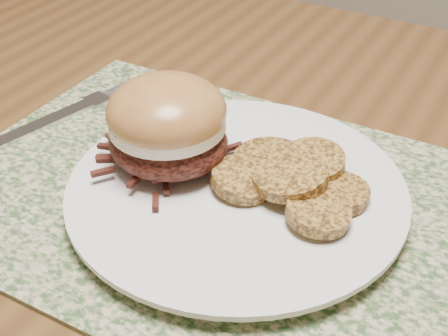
{
  "coord_description": "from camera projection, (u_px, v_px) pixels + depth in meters",
  "views": [
    {
      "loc": [
        0.5,
        -0.35,
        1.08
      ],
      "look_at": [
        0.31,
        -0.01,
        0.79
      ],
      "focal_mm": 50.0,
      "sensor_mm": 36.0,
      "label": 1
    }
  ],
  "objects": [
    {
      "name": "fork",
      "position": [
        56.0,
        118.0,
        0.61
      ],
      "size": [
        0.07,
        0.2,
        0.0
      ],
      "rotation": [
        0.0,
        0.0,
        -0.25
      ],
      "color": "silver",
      "rests_on": "placemat"
    },
    {
      "name": "dinner_plate",
      "position": [
        237.0,
        192.0,
        0.51
      ],
      "size": [
        0.26,
        0.26,
        0.02
      ],
      "primitive_type": "cylinder",
      "color": "white",
      "rests_on": "placemat"
    },
    {
      "name": "placemat",
      "position": [
        212.0,
        196.0,
        0.52
      ],
      "size": [
        0.45,
        0.33,
        0.0
      ],
      "primitive_type": "cube",
      "color": "#345129",
      "rests_on": "dining_table"
    },
    {
      "name": "pork_sandwich",
      "position": [
        167.0,
        125.0,
        0.51
      ],
      "size": [
        0.12,
        0.12,
        0.08
      ],
      "rotation": [
        0.0,
        0.0,
        -0.21
      ],
      "color": "black",
      "rests_on": "dinner_plate"
    },
    {
      "name": "roasted_potatoes",
      "position": [
        294.0,
        178.0,
        0.5
      ],
      "size": [
        0.14,
        0.12,
        0.03
      ],
      "color": "#A57830",
      "rests_on": "dinner_plate"
    }
  ]
}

